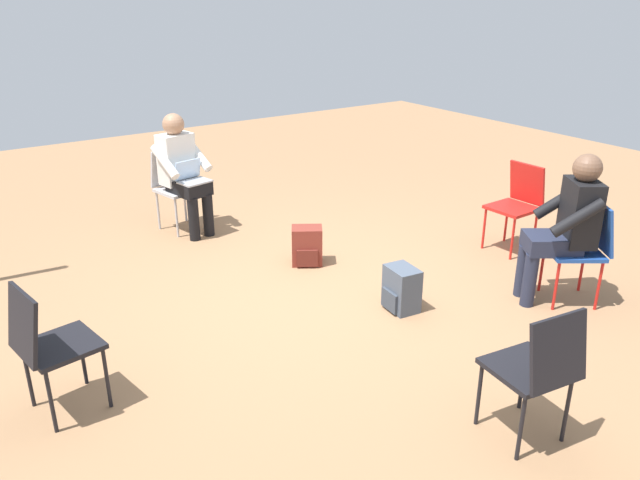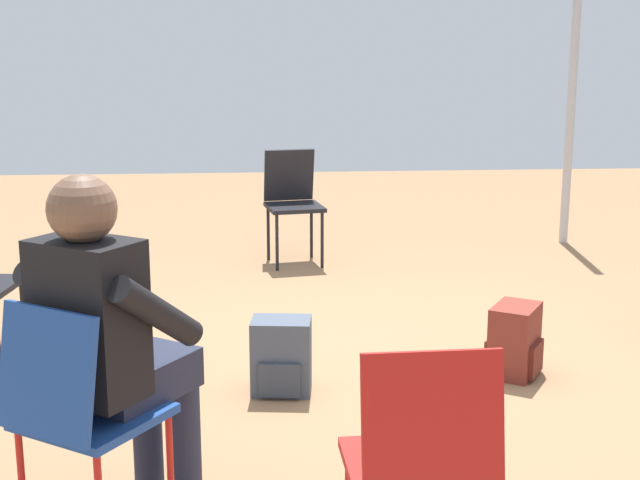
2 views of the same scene
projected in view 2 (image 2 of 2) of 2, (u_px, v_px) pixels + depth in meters
ground_plane at (380, 359)px, 4.70m from camera, size 14.00×14.00×0.00m
chair_southeast at (77, 407)px, 2.85m from camera, size 0.58×0.57×0.85m
chair_west at (292, 198)px, 6.70m from camera, size 0.50×0.46×0.85m
chair_east at (422, 460)px, 2.49m from camera, size 0.45×0.41×0.85m
person_in_black at (110, 334)px, 2.95m from camera, size 0.63×0.63×1.24m
backpack_near_laptop_user at (514, 345)px, 4.46m from camera, size 0.34×0.32×0.36m
backpack_by_empty_chair at (281, 360)px, 4.24m from camera, size 0.27×0.30×0.36m
tent_pole_far at (572, 96)px, 7.19m from camera, size 0.07×0.07×2.43m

